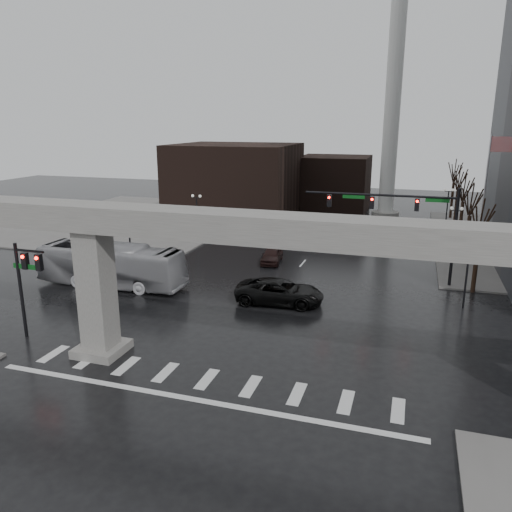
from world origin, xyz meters
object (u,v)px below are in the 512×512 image
(signal_mast_arm, at_px, (406,213))
(far_car, at_px, (272,255))
(city_bus, at_px, (111,265))
(pickup_truck, at_px, (280,292))

(signal_mast_arm, xyz_separation_m, far_car, (-11.84, 2.50, -5.10))
(far_car, bearing_deg, signal_mast_arm, -18.48)
(city_bus, bearing_deg, pickup_truck, -88.91)
(far_car, bearing_deg, city_bus, -141.41)
(signal_mast_arm, relative_size, city_bus, 0.98)
(signal_mast_arm, relative_size, far_car, 2.83)
(pickup_truck, bearing_deg, city_bus, 86.44)
(city_bus, height_order, far_car, city_bus)
(pickup_truck, relative_size, far_car, 1.50)
(pickup_truck, distance_m, far_car, 10.91)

